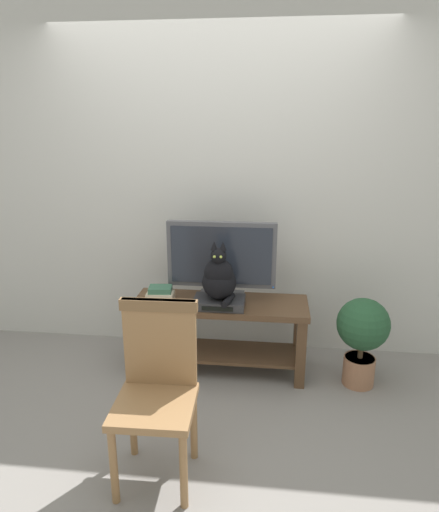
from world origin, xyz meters
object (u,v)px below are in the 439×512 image
Objects in this scene: potted_plant at (362,333)px; tv at (221,258)px; wooden_chair at (157,380)px; book_stack at (160,295)px; tv_stand at (220,323)px; media_box at (219,302)px; cat at (219,278)px.

tv is at bearing 171.43° from potted_plant.
wooden_chair is (-0.21, -1.12, -0.32)m from tv.
book_stack is 1.45m from potted_plant.
tv is at bearing 79.43° from wooden_chair.
media_box reaches higher than tv_stand.
media_box is (0.00, -0.16, -0.28)m from tv.
tv is at bearing 89.98° from tv_stand.
tv reaches higher than cat.
cat is at bearing -84.50° from media_box.
tv_stand is at bearing 91.38° from media_box.
tv_stand is at bearing 175.39° from potted_plant.
media_box is 0.85× the size of cat.
wooden_chair is (-0.21, -1.05, 0.16)m from tv_stand.
tv is 1.12m from potted_plant.
tv_stand is 1.08m from wooden_chair.
wooden_chair is at bearing -141.51° from potted_plant.
tv is 2.19× the size of media_box.
tv_stand is 1.95× the size of potted_plant.
wooden_chair reaches higher than media_box.
cat is at bearing -6.42° from book_stack.
cat is (0.00, -0.10, 0.39)m from tv_stand.
wooden_chair reaches higher than book_stack.
book_stack is at bearing -173.56° from tv_stand.
media_box is 0.98m from wooden_chair.
tv_stand is 0.49m from book_stack.
cat is at bearing 77.42° from wooden_chair.
media_box is 0.55× the size of potted_plant.
tv is at bearing 15.46° from book_stack.
book_stack reaches higher than tv_stand.
cat reaches higher than tv_stand.
wooden_chair is 4.63× the size of book_stack.
media_box is at bearing 77.65° from wooden_chair.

